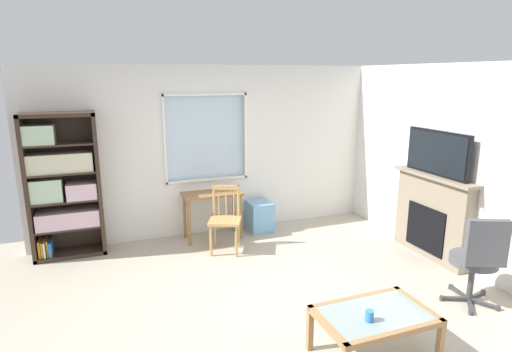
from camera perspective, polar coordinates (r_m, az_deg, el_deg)
name	(u,v)px	position (r m, az deg, el deg)	size (l,w,h in m)	color
ground	(269,306)	(4.66, 1.74, -17.16)	(6.17, 5.79, 0.02)	#B2A893
wall_back_with_window	(209,152)	(6.39, -6.38, 3.23)	(5.17, 0.15, 2.51)	silver
wall_right	(472,170)	(5.70, 27.26, 0.77)	(0.12, 4.99, 2.51)	silver
bookshelf	(62,185)	(6.03, -24.81, -1.15)	(0.90, 0.38, 1.91)	#38281E
desk_under_window	(212,201)	(6.19, -5.97, -3.39)	(0.86, 0.42, 0.70)	olive
wooden_chair	(225,219)	(5.77, -4.19, -5.79)	(0.55, 0.54, 0.90)	tan
plastic_drawer_unit	(260,216)	(6.57, 0.49, -5.47)	(0.35, 0.40, 0.46)	#72ADDB
fireplace	(432,216)	(6.03, 22.75, -4.99)	(0.26, 1.29, 1.12)	gray
tv	(437,153)	(5.82, 23.37, 2.89)	(0.06, 1.01, 0.57)	black
office_chair	(478,257)	(4.94, 27.90, -9.65)	(0.59, 0.62, 1.00)	#4C4C51
coffee_table	(374,319)	(3.87, 15.76, -18.19)	(0.96, 0.62, 0.42)	#8C9E99
sippy_cup	(369,316)	(3.70, 15.13, -17.82)	(0.07, 0.07, 0.09)	#337FD6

